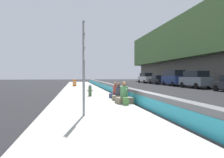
# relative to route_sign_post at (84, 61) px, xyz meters

# --- Properties ---
(ground_plane) EXTENTS (160.00, 160.00, 0.00)m
(ground_plane) POSITION_rel_route_sign_post_xyz_m (1.31, -3.15, -2.23)
(ground_plane) COLOR #232326
(ground_plane) RESTS_ON ground
(sidewalk_strip) EXTENTS (80.00, 4.40, 0.14)m
(sidewalk_strip) POSITION_rel_route_sign_post_xyz_m (1.31, -0.50, -2.16)
(sidewalk_strip) COLOR #B5B2A8
(sidewalk_strip) RESTS_ON ground_plane
(jersey_barrier) EXTENTS (76.00, 0.45, 0.85)m
(jersey_barrier) POSITION_rel_route_sign_post_xyz_m (1.31, -3.15, -1.81)
(jersey_barrier) COLOR slate
(jersey_barrier) RESTS_ON ground_plane
(route_sign_post) EXTENTS (0.44, 0.09, 3.60)m
(route_sign_post) POSITION_rel_route_sign_post_xyz_m (0.00, 0.00, 0.00)
(route_sign_post) COLOR gray
(route_sign_post) RESTS_ON sidewalk_strip
(fire_hydrant) EXTENTS (0.26, 0.46, 0.88)m
(fire_hydrant) POSITION_rel_route_sign_post_xyz_m (7.15, -0.76, -1.65)
(fire_hydrant) COLOR #47663D
(fire_hydrant) RESTS_ON sidewalk_strip
(seated_person_foreground) EXTENTS (0.84, 0.95, 1.20)m
(seated_person_foreground) POSITION_rel_route_sign_post_xyz_m (2.92, -2.32, -1.72)
(seated_person_foreground) COLOR #706651
(seated_person_foreground) RESTS_ON sidewalk_strip
(seated_person_middle) EXTENTS (0.72, 0.82, 1.08)m
(seated_person_middle) POSITION_rel_route_sign_post_xyz_m (4.38, -2.33, -1.76)
(seated_person_middle) COLOR #706651
(seated_person_middle) RESTS_ON sidewalk_strip
(seated_person_rear) EXTENTS (0.72, 0.82, 1.07)m
(seated_person_rear) POSITION_rel_route_sign_post_xyz_m (5.60, -2.40, -1.76)
(seated_person_rear) COLOR #23284C
(seated_person_rear) RESTS_ON sidewalk_strip
(backpack) EXTENTS (0.32, 0.28, 0.40)m
(backpack) POSITION_rel_route_sign_post_xyz_m (2.24, -2.23, -1.90)
(backpack) COLOR #4C7A3D
(backpack) RESTS_ON sidewalk_strip
(construction_barrel) EXTENTS (0.54, 0.54, 0.95)m
(construction_barrel) POSITION_rel_route_sign_post_xyz_m (21.46, 0.42, -1.61)
(construction_barrel) COLOR orange
(construction_barrel) RESTS_ON sidewalk_strip
(parked_car_fourth) EXTENTS (4.86, 2.18, 2.28)m
(parked_car_fourth) POSITION_rel_route_sign_post_xyz_m (15.79, -15.25, -1.05)
(parked_car_fourth) COLOR slate
(parked_car_fourth) RESTS_ON ground_plane
(parked_car_midline) EXTENTS (5.13, 2.16, 2.56)m
(parked_car_midline) POSITION_rel_route_sign_post_xyz_m (22.04, -15.47, -0.88)
(parked_car_midline) COLOR navy
(parked_car_midline) RESTS_ON ground_plane
(parked_car_far) EXTENTS (4.53, 2.02, 1.71)m
(parked_car_far) POSITION_rel_route_sign_post_xyz_m (27.97, -15.26, -1.37)
(parked_car_far) COLOR black
(parked_car_far) RESTS_ON ground_plane
(parked_car_farther) EXTENTS (4.87, 2.21, 2.28)m
(parked_car_farther) POSITION_rel_route_sign_post_xyz_m (34.30, -15.25, -1.05)
(parked_car_farther) COLOR silver
(parked_car_farther) RESTS_ON ground_plane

